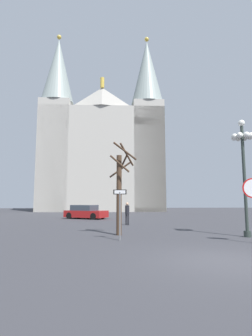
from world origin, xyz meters
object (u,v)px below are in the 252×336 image
at_px(one_way_arrow_sign, 120,209).
at_px(parked_car_near_red, 86,212).
at_px(street_lamp, 243,157).
at_px(bare_tree, 120,189).
at_px(cathedral, 102,148).
at_px(pedestrian_walking, 127,211).

relative_size(one_way_arrow_sign, parked_car_near_red, 0.51).
xyz_separation_m(one_way_arrow_sign, street_lamp, (6.42, 0.56, 2.61)).
bearing_deg(street_lamp, bare_tree, 168.46).
height_order(cathedral, street_lamp, cathedral).
bearing_deg(parked_car_near_red, pedestrian_walking, -64.56).
bearing_deg(parked_car_near_red, one_way_arrow_sign, -80.80).
relative_size(street_lamp, parked_car_near_red, 1.32).
distance_m(parked_car_near_red, pedestrian_walking, 8.17).
bearing_deg(bare_tree, pedestrian_walking, 80.55).
height_order(parked_car_near_red, pedestrian_walking, pedestrian_walking).
distance_m(cathedral, pedestrian_walking, 29.52).
distance_m(bare_tree, pedestrian_walking, 6.02).
relative_size(cathedral, pedestrian_walking, 19.19).
relative_size(parked_car_near_red, pedestrian_walking, 2.72).
bearing_deg(bare_tree, street_lamp, -11.54).
xyz_separation_m(parked_car_near_red, pedestrian_walking, (3.51, -7.37, 0.36)).
xyz_separation_m(cathedral, parked_car_near_red, (-1.67, -20.21, -10.73)).
relative_size(cathedral, street_lamp, 5.34).
height_order(bare_tree, parked_car_near_red, bare_tree).
bearing_deg(one_way_arrow_sign, pedestrian_walking, 81.93).
relative_size(cathedral, bare_tree, 6.67).
distance_m(one_way_arrow_sign, parked_car_near_red, 15.20).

